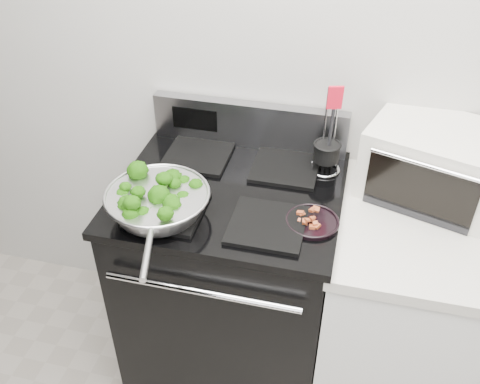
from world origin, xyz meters
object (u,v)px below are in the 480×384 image
(bacon_plate, at_px, (312,219))
(utensil_holder, at_px, (326,156))
(skillet, at_px, (158,201))
(toaster_oven, at_px, (435,162))
(gas_range, at_px, (231,280))

(bacon_plate, bearing_deg, utensil_holder, 89.22)
(skillet, relative_size, toaster_oven, 1.03)
(skillet, distance_m, utensil_holder, 0.64)
(skillet, height_order, utensil_holder, utensil_holder)
(gas_range, distance_m, toaster_oven, 0.90)
(gas_range, relative_size, toaster_oven, 2.15)
(bacon_plate, relative_size, utensil_holder, 0.51)
(bacon_plate, distance_m, utensil_holder, 0.32)
(skillet, relative_size, bacon_plate, 3.08)
(gas_range, bearing_deg, skillet, -133.77)
(bacon_plate, bearing_deg, skillet, -171.30)
(skillet, bearing_deg, toaster_oven, 8.56)
(toaster_oven, bearing_deg, gas_range, -147.37)
(gas_range, height_order, toaster_oven, toaster_oven)
(utensil_holder, bearing_deg, bacon_plate, -106.21)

